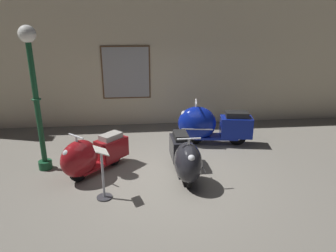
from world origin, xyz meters
TOP-DOWN VIEW (x-y plane):
  - ground_plane at (0.00, 0.00)m, footprint 60.00×60.00m
  - showroom_back_wall at (-0.19, 3.63)m, footprint 18.00×0.63m
  - scooter_0 at (-1.48, 0.35)m, footprint 1.41×1.45m
  - scooter_1 at (0.42, 0.01)m, footprint 0.54×1.64m
  - scooter_2 at (1.28, 1.77)m, footprint 1.91×0.81m
  - lamppost at (-2.50, 0.76)m, footprint 0.33×0.33m
  - info_stanchion at (-1.14, -0.55)m, footprint 0.30×0.37m

SIDE VIEW (x-z plane):
  - ground_plane at x=0.00m, z-range 0.00..0.00m
  - info_stanchion at x=-1.14m, z-range -0.09..0.90m
  - scooter_0 at x=-1.48m, z-range -0.04..0.92m
  - scooter_1 at x=0.42m, z-range -0.04..0.95m
  - scooter_2 at x=1.28m, z-range -0.05..1.08m
  - lamppost at x=-2.50m, z-range 0.31..3.27m
  - showroom_back_wall at x=-0.19m, z-range 0.00..3.88m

